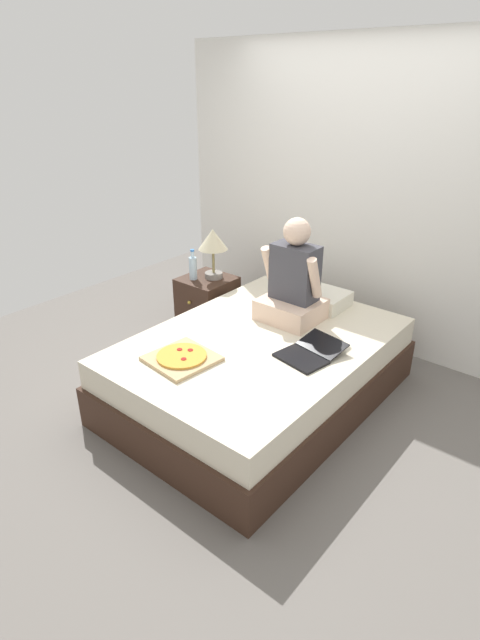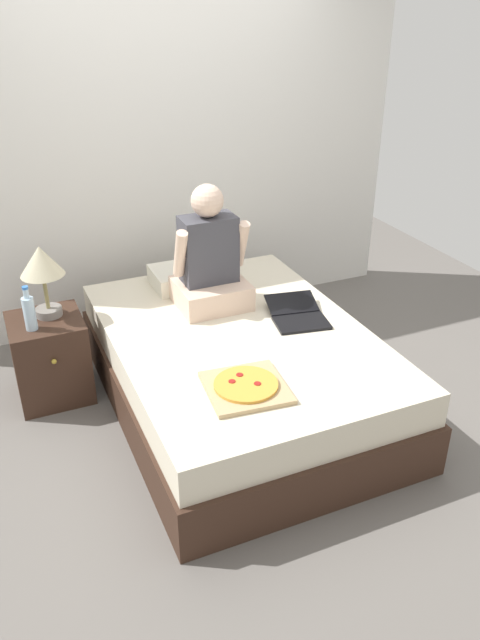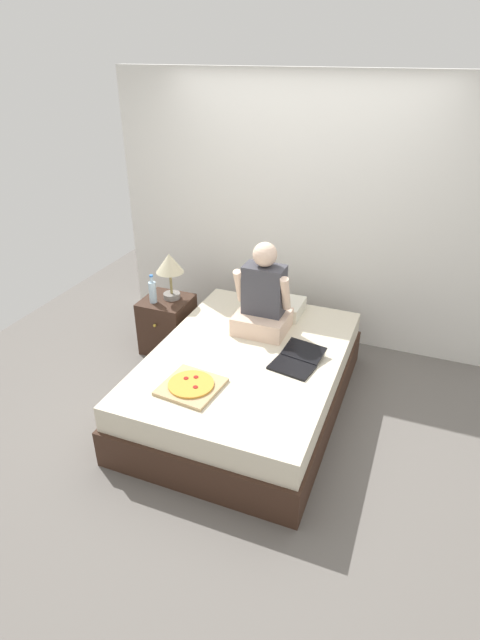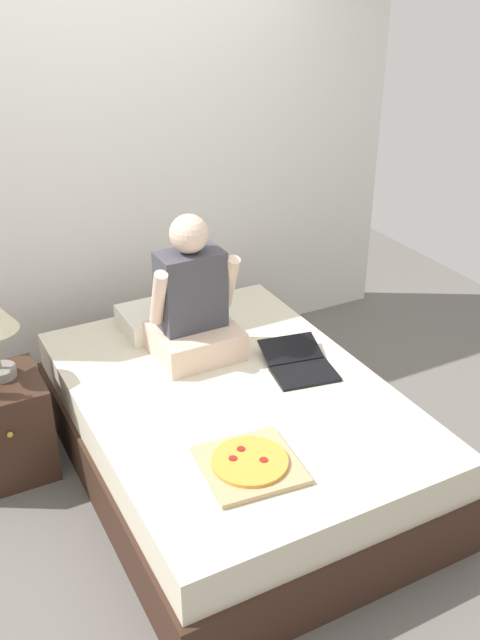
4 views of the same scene
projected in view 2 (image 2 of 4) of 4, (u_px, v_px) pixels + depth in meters
name	position (u px, v px, depth m)	size (l,w,h in m)	color
ground_plane	(239.00, 402.00, 3.93)	(5.72, 5.72, 0.00)	#66605B
wall_back	(161.00, 155.00, 4.48)	(3.72, 0.12, 2.50)	silver
bed	(239.00, 369.00, 3.82)	(1.49, 2.09, 0.51)	#382319
nightstand_left	(50.00, 358.00, 3.89)	(0.44, 0.47, 0.54)	#382319
lamp_on_left_nightstand	(42.00, 266.00, 3.67)	(0.26, 0.26, 0.45)	gray
water_bottle	(29.00, 312.00, 3.61)	(0.07, 0.07, 0.28)	silver
pillow	(190.00, 275.00, 4.28)	(0.52, 0.34, 0.12)	silver
person_seated	(210.00, 262.00, 3.89)	(0.47, 0.40, 0.78)	beige
laptop	(298.00, 316.00, 3.83)	(0.39, 0.46, 0.07)	black
pizza_box	(246.00, 387.00, 3.15)	(0.44, 0.44, 0.05)	tan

